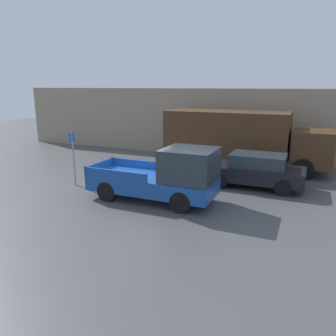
% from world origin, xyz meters
% --- Properties ---
extents(ground_plane, '(60.00, 60.00, 0.00)m').
position_xyz_m(ground_plane, '(0.00, 0.00, 0.00)').
color(ground_plane, '#4C4C4F').
extents(building_wall, '(28.00, 0.15, 4.32)m').
position_xyz_m(building_wall, '(0.00, 8.69, 2.16)').
color(building_wall, gray).
rests_on(building_wall, ground).
extents(pickup_truck, '(5.10, 2.04, 2.22)m').
position_xyz_m(pickup_truck, '(1.57, -0.39, 1.02)').
color(pickup_truck, '#194799').
rests_on(pickup_truck, ground).
extents(car, '(4.36, 1.86, 1.53)m').
position_xyz_m(car, '(4.52, 3.00, 0.79)').
color(car, black).
rests_on(car, ground).
extents(delivery_truck, '(8.80, 2.62, 3.14)m').
position_xyz_m(delivery_truck, '(3.08, 6.34, 1.72)').
color(delivery_truck, '#472D19').
rests_on(delivery_truck, ground).
extents(parking_sign, '(0.30, 0.07, 2.55)m').
position_xyz_m(parking_sign, '(-3.15, -0.07, 1.43)').
color(parking_sign, gray).
rests_on(parking_sign, ground).
extents(newspaper_box, '(0.45, 0.40, 1.06)m').
position_xyz_m(newspaper_box, '(-1.69, 8.37, 0.53)').
color(newspaper_box, '#194CB2').
rests_on(newspaper_box, ground).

